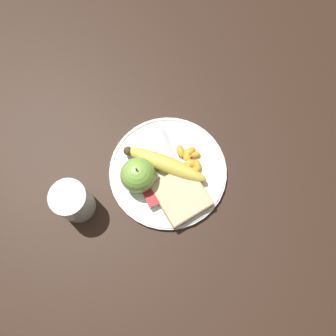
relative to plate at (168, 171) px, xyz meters
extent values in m
plane|color=#332116|center=(0.00, 0.00, -0.01)|extent=(3.00, 3.00, 0.00)
cylinder|color=white|center=(0.00, 0.00, 0.00)|extent=(0.27, 0.27, 0.01)
torus|color=white|center=(0.00, 0.00, 0.00)|extent=(0.27, 0.27, 0.01)
cylinder|color=silver|center=(-0.01, -0.22, 0.04)|extent=(0.08, 0.08, 0.10)
cylinder|color=orange|center=(-0.01, -0.22, 0.03)|extent=(0.07, 0.07, 0.08)
sphere|color=#84BC47|center=(-0.01, -0.07, 0.04)|extent=(0.08, 0.08, 0.08)
cylinder|color=brown|center=(-0.01, -0.07, 0.09)|extent=(0.00, 0.00, 0.01)
ellipsoid|color=#E0CC4C|center=(-0.01, 0.00, 0.02)|extent=(0.17, 0.16, 0.04)
sphere|color=#473319|center=(-0.08, -0.07, 0.02)|extent=(0.02, 0.02, 0.02)
cube|color=#AB8751|center=(0.07, 0.00, 0.02)|extent=(0.12, 0.11, 0.02)
cube|color=beige|center=(0.07, 0.00, 0.02)|extent=(0.12, 0.11, 0.02)
cube|color=#B2B2B7|center=(-0.04, 0.03, 0.01)|extent=(0.12, 0.03, 0.00)
cube|color=#B2B2B7|center=(0.05, 0.02, 0.01)|extent=(0.05, 0.03, 0.00)
cube|color=silver|center=(0.05, -0.06, 0.01)|extent=(0.04, 0.03, 0.02)
cube|color=#B21E1E|center=(0.05, -0.06, 0.02)|extent=(0.04, 0.03, 0.00)
ellipsoid|color=#F9A32D|center=(0.01, 0.05, 0.01)|extent=(0.03, 0.04, 0.02)
ellipsoid|color=#F9A32D|center=(-0.01, 0.05, 0.01)|extent=(0.04, 0.03, 0.02)
ellipsoid|color=#F9A32D|center=(-0.02, 0.01, 0.01)|extent=(0.03, 0.04, 0.02)
ellipsoid|color=#F9A32D|center=(0.03, 0.05, 0.01)|extent=(0.03, 0.03, 0.02)
ellipsoid|color=#F9A32D|center=(0.03, 0.04, 0.01)|extent=(0.03, 0.03, 0.02)
ellipsoid|color=#F9A32D|center=(-0.03, 0.05, 0.01)|extent=(0.03, 0.02, 0.02)
ellipsoid|color=#F9A32D|center=(-0.02, 0.06, 0.01)|extent=(0.02, 0.04, 0.02)
ellipsoid|color=#F9A32D|center=(-0.01, 0.07, 0.01)|extent=(0.02, 0.03, 0.01)
ellipsoid|color=#F9A32D|center=(0.02, 0.07, 0.01)|extent=(0.03, 0.02, 0.02)
camera|label=1|loc=(0.21, -0.10, 0.73)|focal=35.00mm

